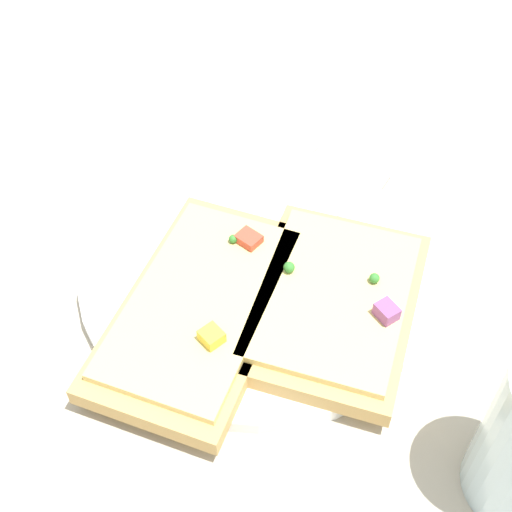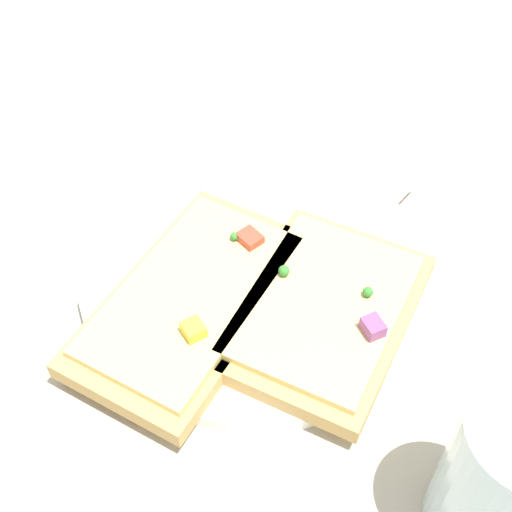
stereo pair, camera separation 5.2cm
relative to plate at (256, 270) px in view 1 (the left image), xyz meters
name	(u,v)px [view 1 (the left image)]	position (x,y,z in m)	size (l,w,h in m)	color
ground_plane	(256,275)	(0.00, 0.00, -0.01)	(4.00, 4.00, 0.00)	#BCB29E
plate	(256,270)	(0.00, 0.00, 0.00)	(0.26, 0.26, 0.01)	white
fork	(241,225)	(0.04, -0.02, 0.01)	(0.06, 0.20, 0.01)	silver
knife	(341,229)	(-0.02, -0.07, 0.01)	(0.07, 0.21, 0.01)	silver
pizza_slice_main	(201,307)	(-0.01, 0.06, 0.02)	(0.17, 0.21, 0.03)	tan
pizza_slice_corner	(333,302)	(-0.07, -0.01, 0.02)	(0.17, 0.19, 0.03)	tan
crumb_scatter	(290,257)	(-0.02, -0.02, 0.01)	(0.06, 0.11, 0.01)	tan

